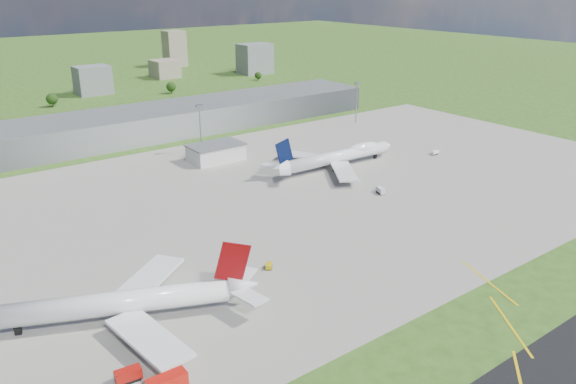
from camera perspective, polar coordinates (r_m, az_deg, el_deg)
ground at (r=324.39m, az=-13.27°, el=4.96°), size 1400.00×1400.00×0.00m
apron at (r=237.79m, az=-0.08°, el=-0.28°), size 360.00×190.00×0.08m
terminal at (r=335.95m, az=-14.44°, el=6.72°), size 300.00×42.00×15.00m
ops_building at (r=284.30m, az=-7.34°, el=3.96°), size 26.00×16.00×8.00m
mast_center at (r=293.48m, az=-8.94°, el=7.19°), size 3.50×2.00×25.90m
mast_east at (r=356.92m, az=7.00°, el=9.70°), size 3.50×2.00×25.90m
airliner_red_twin at (r=157.30m, az=-16.27°, el=-10.79°), size 70.64×53.29×20.45m
airliner_blue_quad at (r=272.51m, az=5.13°, el=3.60°), size 73.31×57.53×19.16m
fire_truck at (r=133.70m, az=-12.18°, el=-18.52°), size 9.05×3.69×3.95m
crash_tender at (r=138.61m, az=-15.92°, el=-17.50°), size 6.16×3.20×3.11m
tug_yellow at (r=178.63m, az=-1.95°, el=-7.53°), size 3.58×3.73×1.67m
van_white_near at (r=241.92m, az=9.39°, el=0.12°), size 3.67×5.43×2.55m
van_white_far at (r=302.04m, az=14.69°, el=3.88°), size 4.25×2.18×2.21m
bldg_c at (r=475.90m, az=-19.22°, el=10.68°), size 26.00×20.00×22.00m
bldg_ce at (r=541.82m, az=-12.41°, el=12.13°), size 22.00×24.00×16.00m
bldg_e at (r=553.45m, az=-3.39°, el=13.36°), size 30.00×22.00×28.00m
bldg_tall_e at (r=611.28m, az=-11.45°, el=14.09°), size 20.00×18.00×36.00m
tree_c at (r=437.61m, az=-22.86°, el=8.71°), size 8.10×8.10×9.90m
tree_e at (r=462.56m, az=-11.79°, el=10.43°), size 7.65×7.65×9.35m
tree_far_e at (r=515.01m, az=-3.05°, el=11.75°), size 6.30×6.30×7.70m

